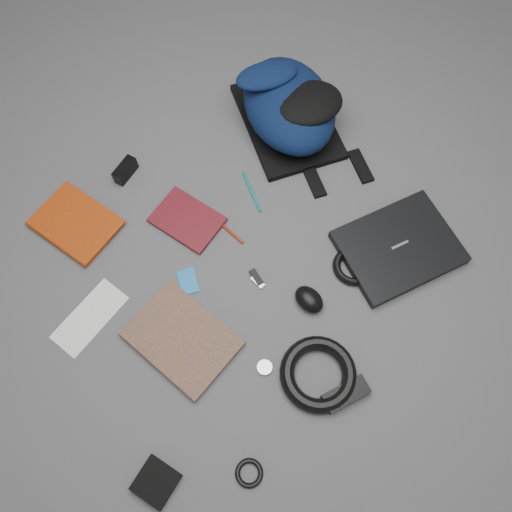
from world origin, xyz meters
TOP-DOWN VIEW (x-y plane):
  - ground at (0.00, 0.00)m, footprint 4.00×4.00m
  - backpack at (0.40, 0.34)m, footprint 0.43×0.52m
  - laptop at (0.36, -0.24)m, footprint 0.39×0.33m
  - textbook_red at (-0.47, 0.41)m, footprint 0.25×0.30m
  - comic_book at (-0.43, -0.09)m, footprint 0.27×0.33m
  - envelope at (-0.50, 0.15)m, footprint 0.25×0.16m
  - dvd_case at (-0.09, 0.23)m, footprint 0.21×0.24m
  - compact_camera at (-0.15, 0.50)m, footprint 0.10×0.06m
  - sticker_disc at (-0.13, 0.24)m, footprint 0.07×0.07m
  - pen_teal at (0.13, 0.19)m, footprint 0.05×0.16m
  - pen_red at (-0.01, 0.14)m, footprint 0.03×0.16m
  - id_badge at (-0.21, 0.07)m, footprint 0.08×0.09m
  - usb_black at (-0.04, -0.05)m, footprint 0.03×0.06m
  - usb_silver at (-0.04, -0.06)m, footprint 0.02×0.05m
  - mouse at (0.04, -0.20)m, footprint 0.08×0.10m
  - headphone_left at (-0.24, -0.10)m, footprint 0.06×0.06m
  - headphone_right at (-0.18, -0.28)m, footprint 0.05×0.05m
  - cable_coil at (0.21, -0.20)m, footprint 0.16×0.16m
  - power_brick at (-0.06, -0.47)m, footprint 0.13×0.08m
  - power_cord_coil at (-0.08, -0.38)m, footprint 0.24×0.24m
  - pouch at (-0.58, -0.34)m, footprint 0.12×0.12m
  - earbud_coil at (-0.38, -0.47)m, footprint 0.10×0.10m

SIDE VIEW (x-z plane):
  - ground at x=0.00m, z-range 0.00..0.00m
  - sticker_disc at x=-0.13m, z-range 0.00..0.00m
  - id_badge at x=-0.21m, z-range 0.00..0.00m
  - envelope at x=-0.50m, z-range 0.00..0.00m
  - pen_red at x=-0.01m, z-range 0.00..0.01m
  - pen_teal at x=0.13m, z-range 0.00..0.01m
  - usb_silver at x=-0.04m, z-range 0.00..0.01m
  - usb_black at x=-0.04m, z-range 0.00..0.01m
  - headphone_right at x=-0.18m, z-range 0.00..0.01m
  - headphone_left at x=-0.24m, z-range 0.00..0.01m
  - earbud_coil at x=-0.38m, z-range 0.00..0.01m
  - dvd_case at x=-0.09m, z-range 0.00..0.02m
  - comic_book at x=-0.43m, z-range 0.00..0.02m
  - cable_coil at x=0.21m, z-range 0.00..0.02m
  - pouch at x=-0.58m, z-range 0.00..0.03m
  - textbook_red at x=-0.47m, z-range 0.00..0.03m
  - power_brick at x=-0.06m, z-range 0.00..0.03m
  - laptop at x=0.36m, z-range 0.00..0.03m
  - power_cord_coil at x=-0.08m, z-range 0.00..0.04m
  - mouse at x=0.04m, z-range 0.00..0.05m
  - compact_camera at x=-0.15m, z-range 0.00..0.05m
  - backpack at x=0.40m, z-range 0.00..0.19m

